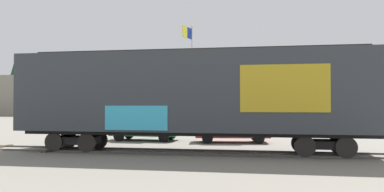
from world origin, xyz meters
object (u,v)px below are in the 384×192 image
at_px(flagpole, 190,62).
at_px(parked_car_red, 231,129).
at_px(freight_car, 193,94).
at_px(parked_car_green, 145,127).

distance_m(flagpole, parked_car_red, 9.13).
distance_m(freight_car, flagpole, 12.42).
xyz_separation_m(freight_car, flagpole, (-2.15, 11.90, 2.85)).
xyz_separation_m(freight_car, parked_car_green, (-3.97, 5.45, -1.98)).
height_order(flagpole, parked_car_green, flagpole).
distance_m(parked_car_green, parked_car_red, 5.51).
distance_m(freight_car, parked_car_red, 5.70).
bearing_deg(parked_car_green, flagpole, 74.30).
xyz_separation_m(parked_car_green, parked_car_red, (5.50, -0.35, -0.05)).
bearing_deg(flagpole, parked_car_red, -61.50).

